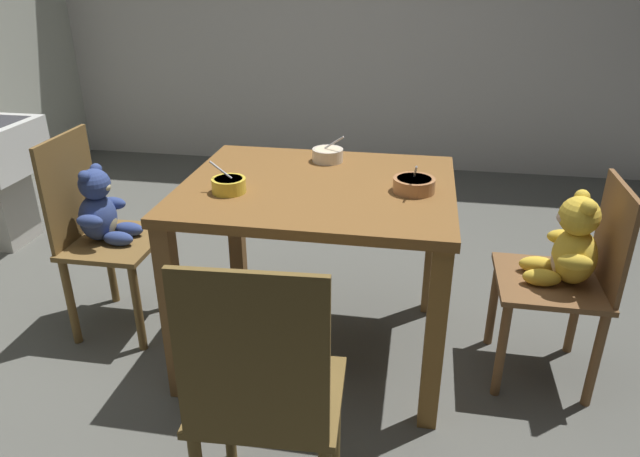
# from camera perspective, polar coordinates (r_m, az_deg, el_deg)

# --- Properties ---
(ground_plane) EXTENTS (5.20, 5.20, 0.04)m
(ground_plane) POSITION_cam_1_polar(r_m,az_deg,el_deg) (2.60, -0.20, -11.86)
(ground_plane) COLOR #55554F
(dining_table) EXTENTS (1.04, 0.86, 0.76)m
(dining_table) POSITION_cam_1_polar(r_m,az_deg,el_deg) (2.27, -0.22, 1.49)
(dining_table) COLOR brown
(dining_table) RESTS_ON ground_plane
(teddy_chair_near_front) EXTENTS (0.43, 0.39, 0.92)m
(teddy_chair_near_front) POSITION_cam_1_polar(r_m,az_deg,el_deg) (1.60, -5.55, -14.67)
(teddy_chair_near_front) COLOR brown
(teddy_chair_near_front) RESTS_ON ground_plane
(teddy_chair_near_left) EXTENTS (0.37, 0.41, 0.89)m
(teddy_chair_near_left) POSITION_cam_1_polar(r_m,az_deg,el_deg) (2.67, -20.79, 0.71)
(teddy_chair_near_left) COLOR brown
(teddy_chair_near_left) RESTS_ON ground_plane
(teddy_chair_near_right) EXTENTS (0.40, 0.40, 0.83)m
(teddy_chair_near_right) POSITION_cam_1_polar(r_m,az_deg,el_deg) (2.35, 23.35, -2.85)
(teddy_chair_near_right) COLOR brown
(teddy_chair_near_right) RESTS_ON ground_plane
(porridge_bowl_cream_far_center) EXTENTS (0.14, 0.13, 0.12)m
(porridge_bowl_cream_far_center) POSITION_cam_1_polar(r_m,az_deg,el_deg) (2.48, 0.77, 7.29)
(porridge_bowl_cream_far_center) COLOR beige
(porridge_bowl_cream_far_center) RESTS_ON dining_table
(porridge_bowl_yellow_near_left) EXTENTS (0.14, 0.13, 0.12)m
(porridge_bowl_yellow_near_left) POSITION_cam_1_polar(r_m,az_deg,el_deg) (2.16, -8.98, 4.27)
(porridge_bowl_yellow_near_left) COLOR yellow
(porridge_bowl_yellow_near_left) RESTS_ON dining_table
(porridge_bowl_terracotta_near_right) EXTENTS (0.16, 0.17, 0.13)m
(porridge_bowl_terracotta_near_right) POSITION_cam_1_polar(r_m,az_deg,el_deg) (2.17, 9.24, 4.30)
(porridge_bowl_terracotta_near_right) COLOR #B47749
(porridge_bowl_terracotta_near_right) RESTS_ON dining_table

